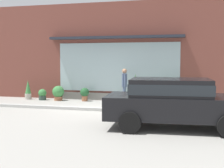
# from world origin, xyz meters

# --- Properties ---
(ground_plane) EXTENTS (60.00, 60.00, 0.00)m
(ground_plane) POSITION_xyz_m (0.00, 0.00, 0.00)
(ground_plane) COLOR #9E9B93
(curb_strip) EXTENTS (14.00, 0.24, 0.12)m
(curb_strip) POSITION_xyz_m (0.00, -0.20, 0.06)
(curb_strip) COLOR #B2B2AD
(curb_strip) RESTS_ON ground_plane
(storefront) EXTENTS (14.00, 0.81, 4.85)m
(storefront) POSITION_xyz_m (0.00, 3.19, 2.38)
(storefront) COLOR brown
(storefront) RESTS_ON ground_plane
(fire_hydrant) EXTENTS (0.43, 0.40, 0.85)m
(fire_hydrant) POSITION_xyz_m (1.22, 1.07, 0.42)
(fire_hydrant) COLOR #4C8C47
(fire_hydrant) RESTS_ON ground_plane
(pedestrian_with_handbag) EXTENTS (0.31, 0.64, 1.62)m
(pedestrian_with_handbag) POSITION_xyz_m (0.71, 1.79, 0.94)
(pedestrian_with_handbag) COLOR #475675
(pedestrian_with_handbag) RESTS_ON ground_plane
(parked_car_black) EXTENTS (4.24, 2.27, 1.46)m
(parked_car_black) POSITION_xyz_m (3.17, -2.58, 0.83)
(parked_car_black) COLOR black
(parked_car_black) RESTS_ON ground_plane
(potted_plant_by_entrance) EXTENTS (0.44, 0.44, 0.65)m
(potted_plant_by_entrance) POSITION_xyz_m (-1.41, 2.40, 0.37)
(potted_plant_by_entrance) COLOR #9E6042
(potted_plant_by_entrance) RESTS_ON ground_plane
(potted_plant_corner_tall) EXTENTS (0.40, 0.40, 0.55)m
(potted_plant_corner_tall) POSITION_xyz_m (-3.60, 2.26, 0.28)
(potted_plant_corner_tall) COLOR #33473D
(potted_plant_corner_tall) RESTS_ON ground_plane
(potted_plant_near_hydrant) EXTENTS (0.57, 0.57, 0.76)m
(potted_plant_near_hydrant) POSITION_xyz_m (2.54, 2.52, 0.40)
(potted_plant_near_hydrant) COLOR #4C4C51
(potted_plant_near_hydrant) RESTS_ON ground_plane
(potted_plant_low_front) EXTENTS (0.58, 0.58, 0.73)m
(potted_plant_low_front) POSITION_xyz_m (-2.75, 2.29, 0.39)
(potted_plant_low_front) COLOR #9E6042
(potted_plant_low_front) RESTS_ON ground_plane
(potted_plant_window_right) EXTENTS (0.33, 0.33, 0.99)m
(potted_plant_window_right) POSITION_xyz_m (-4.46, 2.36, 0.47)
(potted_plant_window_right) COLOR #B7B2A3
(potted_plant_window_right) RESTS_ON ground_plane
(potted_plant_window_left) EXTENTS (0.56, 0.56, 0.91)m
(potted_plant_window_left) POSITION_xyz_m (3.94, 2.38, 0.52)
(potted_plant_window_left) COLOR #4C4C51
(potted_plant_window_left) RESTS_ON ground_plane
(potted_plant_doorstep) EXTENTS (0.34, 0.34, 1.37)m
(potted_plant_doorstep) POSITION_xyz_m (1.10, 2.42, 0.66)
(potted_plant_doorstep) COLOR #33473D
(potted_plant_doorstep) RESTS_ON ground_plane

